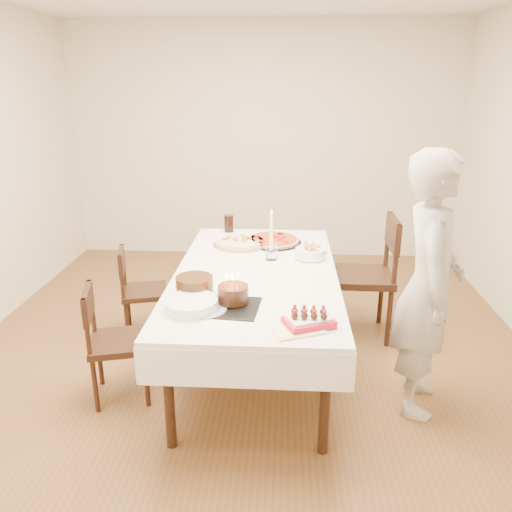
# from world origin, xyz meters

# --- Properties ---
(floor) EXTENTS (5.00, 5.00, 0.00)m
(floor) POSITION_xyz_m (0.00, 0.00, 0.00)
(floor) COLOR brown
(floor) RESTS_ON ground
(wall_back) EXTENTS (4.50, 0.04, 2.70)m
(wall_back) POSITION_xyz_m (0.00, 2.50, 1.35)
(wall_back) COLOR beige
(wall_back) RESTS_ON floor
(wall_front) EXTENTS (4.50, 0.04, 2.70)m
(wall_front) POSITION_xyz_m (0.00, -2.50, 1.35)
(wall_front) COLOR beige
(wall_front) RESTS_ON floor
(dining_table) EXTENTS (1.83, 2.41, 0.75)m
(dining_table) POSITION_xyz_m (0.07, -0.10, 0.38)
(dining_table) COLOR white
(dining_table) RESTS_ON floor
(chair_right_savory) EXTENTS (0.54, 0.54, 1.03)m
(chair_right_savory) POSITION_xyz_m (0.91, 0.44, 0.51)
(chair_right_savory) COLOR black
(chair_right_savory) RESTS_ON floor
(chair_left_savory) EXTENTS (0.48, 0.48, 0.77)m
(chair_left_savory) POSITION_xyz_m (-0.88, 0.33, 0.38)
(chair_left_savory) COLOR black
(chair_left_savory) RESTS_ON floor
(chair_left_dessert) EXTENTS (0.50, 0.50, 0.80)m
(chair_left_dessert) POSITION_xyz_m (-0.81, -0.55, 0.40)
(chair_left_dessert) COLOR black
(chair_left_dessert) RESTS_ON floor
(person) EXTENTS (0.52, 0.68, 1.68)m
(person) POSITION_xyz_m (1.16, -0.52, 0.84)
(person) COLOR beige
(person) RESTS_ON floor
(pizza_white) EXTENTS (0.48, 0.48, 0.04)m
(pizza_white) POSITION_xyz_m (-0.09, 0.49, 0.77)
(pizza_white) COLOR beige
(pizza_white) RESTS_ON dining_table
(pizza_pepperoni) EXTENTS (0.59, 0.59, 0.04)m
(pizza_pepperoni) POSITION_xyz_m (0.18, 0.57, 0.77)
(pizza_pepperoni) COLOR red
(pizza_pepperoni) RESTS_ON dining_table
(red_placemat) EXTENTS (0.28, 0.28, 0.01)m
(red_placemat) POSITION_xyz_m (0.47, 0.38, 0.75)
(red_placemat) COLOR #B21E1E
(red_placemat) RESTS_ON dining_table
(pasta_bowl) EXTENTS (0.28, 0.28, 0.07)m
(pasta_bowl) POSITION_xyz_m (0.47, 0.19, 0.79)
(pasta_bowl) COLOR white
(pasta_bowl) RESTS_ON dining_table
(taper_candle) EXTENTS (0.10, 0.10, 0.39)m
(taper_candle) POSITION_xyz_m (0.17, 0.16, 0.95)
(taper_candle) COLOR white
(taper_candle) RESTS_ON dining_table
(shaker_pair) EXTENTS (0.10, 0.10, 0.09)m
(shaker_pair) POSITION_xyz_m (0.20, 0.23, 0.79)
(shaker_pair) COLOR white
(shaker_pair) RESTS_ON dining_table
(cola_glass) EXTENTS (0.09, 0.09, 0.15)m
(cola_glass) POSITION_xyz_m (-0.23, 0.88, 0.83)
(cola_glass) COLOR black
(cola_glass) RESTS_ON dining_table
(layer_cake) EXTENTS (0.38, 0.38, 0.12)m
(layer_cake) POSITION_xyz_m (-0.29, -0.53, 0.81)
(layer_cake) COLOR #351C0D
(layer_cake) RESTS_ON dining_table
(cake_board) EXTENTS (0.36, 0.36, 0.01)m
(cake_board) POSITION_xyz_m (-0.04, -0.72, 0.75)
(cake_board) COLOR black
(cake_board) RESTS_ON dining_table
(birthday_cake) EXTENTS (0.22, 0.22, 0.17)m
(birthday_cake) POSITION_xyz_m (-0.03, -0.66, 0.85)
(birthday_cake) COLOR #37180F
(birthday_cake) RESTS_ON dining_table
(strawberry_box) EXTENTS (0.31, 0.27, 0.07)m
(strawberry_box) POSITION_xyz_m (0.41, -0.93, 0.78)
(strawberry_box) COLOR red
(strawberry_box) RESTS_ON dining_table
(box_lid) EXTENTS (0.32, 0.27, 0.02)m
(box_lid) POSITION_xyz_m (0.35, -0.98, 0.75)
(box_lid) COLOR beige
(box_lid) RESTS_ON dining_table
(plate_stack) EXTENTS (0.32, 0.32, 0.06)m
(plate_stack) POSITION_xyz_m (-0.28, -0.75, 0.78)
(plate_stack) COLOR white
(plate_stack) RESTS_ON dining_table
(china_plate) EXTENTS (0.30, 0.30, 0.01)m
(china_plate) POSITION_xyz_m (-0.19, -0.76, 0.76)
(china_plate) COLOR white
(china_plate) RESTS_ON dining_table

